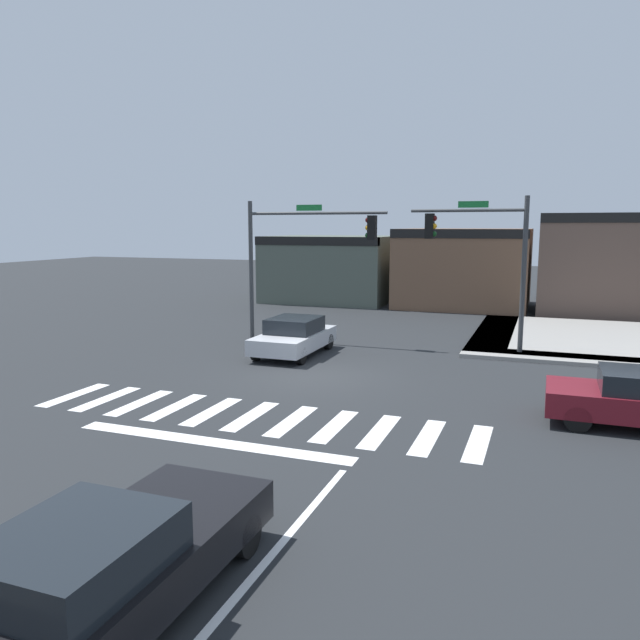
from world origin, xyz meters
The scene contains 10 objects.
ground_plane centered at (0.00, 0.00, 0.00)m, with size 120.00×120.00×0.00m, color #232628.
crosswalk_near centered at (0.00, -4.50, 0.00)m, with size 11.71×2.53×0.01m.
lane_markings centered at (1.11, -12.02, 0.00)m, with size 6.80×20.25×0.01m.
bike_detector_marking centered at (1.88, -9.12, 0.00)m, with size 0.98×0.98×0.01m.
curb_corner_northeast centered at (8.49, 9.42, 0.07)m, with size 10.00×10.60×0.15m.
storefront_row centered at (2.94, 19.12, 2.41)m, with size 25.20×7.02×5.44m.
traffic_signal_northeast centered at (4.54, 5.58, 3.98)m, with size 4.29×0.32×5.86m.
traffic_signal_northwest centered at (-2.62, 5.40, 4.02)m, with size 5.99×0.32×5.81m.
car_silver centered at (-1.89, 2.83, 0.70)m, with size 1.94×4.19×1.39m.
car_black centered at (2.09, -12.30, 0.72)m, with size 1.94×4.64×1.44m.
Camera 1 is at (6.89, -17.94, 4.79)m, focal length 34.38 mm.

